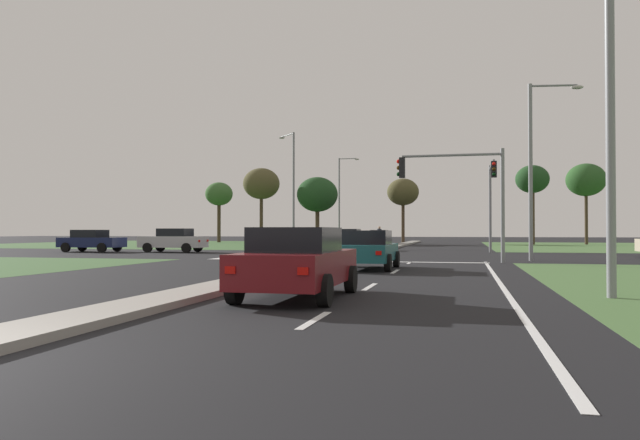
{
  "coord_description": "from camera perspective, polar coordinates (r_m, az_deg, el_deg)",
  "views": [
    {
      "loc": [
        5.87,
        -5.22,
        1.47
      ],
      "look_at": [
        -1.53,
        26.13,
        2.01
      ],
      "focal_mm": 34.16,
      "sensor_mm": 36.0,
      "label": 1
    }
  ],
  "objects": [
    {
      "name": "ground_plane",
      "position": [
        35.74,
        3.83,
        -3.32
      ],
      "size": [
        200.0,
        200.0,
        0.0
      ],
      "primitive_type": "plane",
      "color": "black"
    },
    {
      "name": "grass_verge_far_left",
      "position": [
        67.47,
        -14.43,
        -2.18
      ],
      "size": [
        35.0,
        35.0,
        0.01
      ],
      "primitive_type": "cube",
      "color": "#385B2D",
      "rests_on": "ground"
    },
    {
      "name": "median_island_near",
      "position": [
        17.31,
        -6.62,
        -5.6
      ],
      "size": [
        1.2,
        22.0,
        0.14
      ],
      "primitive_type": "cube",
      "color": "gray",
      "rests_on": "ground"
    },
    {
      "name": "median_island_far",
      "position": [
        60.52,
        7.73,
        -2.28
      ],
      "size": [
        1.2,
        36.0,
        0.14
      ],
      "primitive_type": "cube",
      "color": "gray",
      "rests_on": "ground"
    },
    {
      "name": "lane_dash_near",
      "position": [
        10.05,
        -0.51,
        -9.35
      ],
      "size": [
        0.14,
        2.0,
        0.01
      ],
      "primitive_type": "cube",
      "color": "silver",
      "rests_on": "ground"
    },
    {
      "name": "lane_dash_second",
      "position": [
        15.91,
        4.69,
        -6.25
      ],
      "size": [
        0.14,
        2.0,
        0.01
      ],
      "primitive_type": "cube",
      "color": "silver",
      "rests_on": "ground"
    },
    {
      "name": "lane_dash_third",
      "position": [
        21.84,
        7.05,
        -4.81
      ],
      "size": [
        0.14,
        2.0,
        0.01
      ],
      "primitive_type": "cube",
      "color": "silver",
      "rests_on": "ground"
    },
    {
      "name": "lane_dash_fourth",
      "position": [
        27.8,
        8.4,
        -3.98
      ],
      "size": [
        0.14,
        2.0,
        0.01
      ],
      "primitive_type": "cube",
      "color": "silver",
      "rests_on": "ground"
    },
    {
      "name": "edge_line_right",
      "position": [
        17.31,
        16.57,
        -5.79
      ],
      "size": [
        0.14,
        24.0,
        0.01
      ],
      "primitive_type": "cube",
      "color": "silver",
      "rests_on": "ground"
    },
    {
      "name": "stop_bar_near",
      "position": [
        28.33,
        9.1,
        -3.92
      ],
      "size": [
        6.4,
        0.5,
        0.01
      ],
      "primitive_type": "cube",
      "color": "silver",
      "rests_on": "ground"
    },
    {
      "name": "crosswalk_bar_near",
      "position": [
        32.46,
        -8.95,
        -3.54
      ],
      "size": [
        0.7,
        2.8,
        0.01
      ],
      "primitive_type": "cube",
      "color": "silver",
      "rests_on": "ground"
    },
    {
      "name": "crosswalk_bar_second",
      "position": [
        32.05,
        -7.04,
        -3.58
      ],
      "size": [
        0.7,
        2.8,
        0.01
      ],
      "primitive_type": "cube",
      "color": "silver",
      "rests_on": "ground"
    },
    {
      "name": "crosswalk_bar_third",
      "position": [
        31.67,
        -5.09,
        -3.61
      ],
      "size": [
        0.7,
        2.8,
        0.01
      ],
      "primitive_type": "cube",
      "color": "silver",
      "rests_on": "ground"
    },
    {
      "name": "crosswalk_bar_fourth",
      "position": [
        31.32,
        -3.09,
        -3.64
      ],
      "size": [
        0.7,
        2.8,
        0.01
      ],
      "primitive_type": "cube",
      "color": "silver",
      "rests_on": "ground"
    },
    {
      "name": "crosswalk_bar_fifth",
      "position": [
        31.02,
        -1.04,
        -3.67
      ],
      "size": [
        0.7,
        2.8,
        0.01
      ],
      "primitive_type": "cube",
      "color": "silver",
      "rests_on": "ground"
    },
    {
      "name": "crosswalk_bar_sixth",
      "position": [
        30.75,
        1.04,
        -3.7
      ],
      "size": [
        0.7,
        2.8,
        0.01
      ],
      "primitive_type": "cube",
      "color": "silver",
      "rests_on": "ground"
    },
    {
      "name": "crosswalk_bar_seventh",
      "position": [
        30.53,
        3.15,
        -3.71
      ],
      "size": [
        0.7,
        2.8,
        0.01
      ],
      "primitive_type": "cube",
      "color": "silver",
      "rests_on": "ground"
    },
    {
      "name": "crosswalk_bar_eighth",
      "position": [
        30.35,
        5.29,
        -3.73
      ],
      "size": [
        0.7,
        2.8,
        0.01
      ],
      "primitive_type": "cube",
      "color": "silver",
      "rests_on": "ground"
    },
    {
      "name": "car_black_near",
      "position": [
        60.74,
        5.56,
        -1.62
      ],
      "size": [
        1.95,
        4.58,
        1.49
      ],
      "rotation": [
        0.0,
        0.0,
        3.14
      ],
      "color": "black",
      "rests_on": "ground"
    },
    {
      "name": "car_maroon_second",
      "position": [
        13.2,
        -2.14,
        -3.95
      ],
      "size": [
        2.05,
        4.36,
        1.53
      ],
      "color": "maroon",
      "rests_on": "ground"
    },
    {
      "name": "car_silver_fourth",
      "position": [
        41.93,
        -13.56,
        -1.84
      ],
      "size": [
        4.4,
        1.98,
        1.59
      ],
      "rotation": [
        0.0,
        0.0,
        1.57
      ],
      "color": "#B7B7BC",
      "rests_on": "ground"
    },
    {
      "name": "car_navy_sixth",
      "position": [
        44.14,
        -20.63,
        -1.81
      ],
      "size": [
        4.3,
        2.05,
        1.5
      ],
      "rotation": [
        0.0,
        0.0,
        -1.57
      ],
      "color": "#161E47",
      "rests_on": "ground"
    },
    {
      "name": "car_grey_seventh",
      "position": [
        44.95,
        2.66,
        -1.82
      ],
      "size": [
        1.98,
        4.17,
        1.57
      ],
      "rotation": [
        0.0,
        0.0,
        3.14
      ],
      "color": "slate",
      "rests_on": "ground"
    },
    {
      "name": "car_teal_eighth",
      "position": [
        23.09,
        4.47,
        -2.75
      ],
      "size": [
        2.1,
        4.32,
        1.46
      ],
      "color": "#19565B",
      "rests_on": "ground"
    },
    {
      "name": "traffic_signal_far_right",
      "position": [
        39.9,
        15.76,
        2.76
      ],
      "size": [
        0.32,
        5.61,
        5.78
      ],
      "color": "gray",
      "rests_on": "ground"
    },
    {
      "name": "traffic_signal_near_right",
      "position": [
        28.7,
        13.06,
        3.32
      ],
      "size": [
        4.87,
        0.32,
        5.18
      ],
      "color": "gray",
      "rests_on": "ground"
    },
    {
      "name": "street_lamp_near",
      "position": [
        15.29,
        24.69,
        16.04
      ],
      "size": [
        2.65,
        0.55,
        10.68
      ],
      "color": "gray",
      "rests_on": "ground"
    },
    {
      "name": "street_lamp_second",
      "position": [
        30.9,
        19.53,
        5.26
      ],
      "size": [
        2.55,
        0.54,
        8.47
      ],
      "color": "gray",
      "rests_on": "ground"
    },
    {
      "name": "street_lamp_third",
      "position": [
        55.0,
        -2.6,
        3.48
      ],
      "size": [
        1.98,
        1.84,
        10.3
      ],
      "color": "gray",
      "rests_on": "ground"
    },
    {
      "name": "street_lamp_fourth",
      "position": [
        74.76,
        1.96,
        2.32
      ],
      "size": [
        2.6,
        0.28,
        10.35
      ],
      "color": "gray",
      "rests_on": "ground"
    },
    {
      "name": "pedestrian_at_median",
      "position": [
        45.92,
        5.58,
        -1.39
      ],
      "size": [
        0.34,
        0.34,
        1.63
      ],
      "rotation": [
        0.0,
        0.0,
        4.96
      ],
      "color": "maroon",
      "rests_on": "median_island_far"
    },
    {
      "name": "treeline_near",
      "position": [
        75.4,
        -9.44,
        2.35
      ],
      "size": [
        3.34,
        3.34,
        7.33
      ],
      "color": "#423323",
      "rests_on": "ground"
    },
    {
      "name": "treeline_second",
      "position": [
        69.64,
        -5.52,
        3.37
      ],
      "size": [
        4.16,
        4.16,
        8.54
      ],
      "color": "#423323",
      "rests_on": "ground"
    },
    {
      "name": "treeline_third",
      "position": [
        68.74,
        -0.25,
        2.38
      ],
      "size": [
        4.63,
        4.63,
        7.48
      ],
      "color": "#423323",
      "rests_on": "ground"
    },
    {
      "name": "treeline_fourth",
      "position": [
        69.11,
        7.78,
        2.58
      ],
      "size": [
        3.56,
        3.56,
        7.29
      ],
      "color": "#423323",
      "rests_on": "ground"
    },
    {
      "name": "treeline_fifth",
      "position": [
        66.32,
        19.27,
        3.53
      ],
      "size": [
        3.38,
        3.38,
        8.17
      ],
      "color": "#423323",
      "rests_on": "ground"
    },
    {
      "name": "treeline_sixth",
      "position": [
        68.65,
        23.65,
        3.43
      ],
      "size": [
        3.98,
        3.98,
        8.37
      ],
      "color": "#423323",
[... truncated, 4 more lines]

